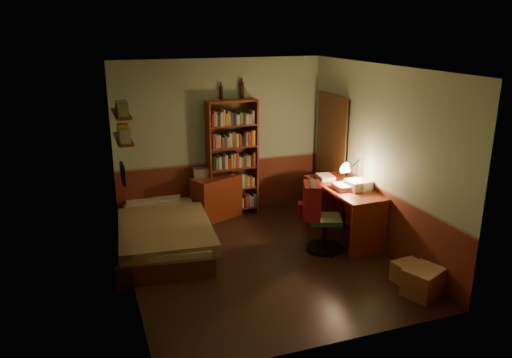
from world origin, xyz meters
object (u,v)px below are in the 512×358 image
object	(u,v)px
bed	(163,223)
dresser	(217,197)
bookshelf	(232,158)
cardboard_box_a	(423,282)
office_chair	(325,222)
desk_lamp	(357,168)
cardboard_box_b	(408,272)
mini_stereo	(200,172)
desk	(343,212)

from	to	relation	value
bed	dresser	xyz separation A→B (m)	(1.03, 0.80, 0.02)
bookshelf	cardboard_box_a	bearing A→B (deg)	-70.73
bed	cardboard_box_a	size ratio (longest dim) A/B	5.06
bed	bookshelf	bearing A→B (deg)	40.76
office_chair	desk_lamp	bearing A→B (deg)	46.72
bookshelf	cardboard_box_b	xyz separation A→B (m)	(1.38, -3.02, -0.85)
bookshelf	cardboard_box_a	xyz separation A→B (m)	(1.34, -3.35, -0.81)
mini_stereo	office_chair	distance (m)	2.33
dresser	desk	distance (m)	2.13
desk_lamp	office_chair	distance (m)	0.96
bed	desk	world-z (taller)	desk
bookshelf	cardboard_box_a	size ratio (longest dim) A/B	4.33
desk	cardboard_box_b	world-z (taller)	desk
desk	cardboard_box_b	distance (m)	1.55
desk	desk_lamp	size ratio (longest dim) A/B	2.76
office_chair	cardboard_box_b	size ratio (longest dim) A/B	2.41
mini_stereo	desk_lamp	bearing A→B (deg)	-37.14
desk	mini_stereo	bearing A→B (deg)	138.10
dresser	desk_lamp	xyz separation A→B (m)	(1.77, -1.44, 0.72)
dresser	mini_stereo	bearing A→B (deg)	128.09
bed	bookshelf	distance (m)	1.73
desk_lamp	mini_stereo	bearing A→B (deg)	148.24
cardboard_box_b	bookshelf	bearing A→B (deg)	114.51
bed	cardboard_box_b	world-z (taller)	bed
bed	desk	xyz separation A→B (m)	(2.63, -0.61, 0.06)
mini_stereo	office_chair	size ratio (longest dim) A/B	0.29
cardboard_box_a	cardboard_box_b	bearing A→B (deg)	84.29
desk	cardboard_box_a	world-z (taller)	desk
cardboard_box_b	cardboard_box_a	bearing A→B (deg)	-95.71
bed	desk_lamp	xyz separation A→B (m)	(2.80, -0.64, 0.73)
dresser	cardboard_box_a	bearing A→B (deg)	-86.38
bookshelf	desk	world-z (taller)	bookshelf
mini_stereo	cardboard_box_b	world-z (taller)	mini_stereo
desk	cardboard_box_b	size ratio (longest dim) A/B	4.12
bed	bookshelf	xyz separation A→B (m)	(1.35, 0.88, 0.64)
dresser	office_chair	xyz separation A→B (m)	(1.12, -1.75, 0.08)
mini_stereo	cardboard_box_a	xyz separation A→B (m)	(1.89, -3.39, -0.61)
desk	bookshelf	bearing A→B (deg)	128.81
cardboard_box_a	desk	bearing A→B (deg)	91.81
bed	dresser	world-z (taller)	dresser
bed	desk_lamp	distance (m)	2.97
mini_stereo	bookshelf	world-z (taller)	bookshelf
bed	desk_lamp	size ratio (longest dim) A/B	4.20
cardboard_box_b	office_chair	bearing A→B (deg)	115.84
desk	desk_lamp	xyz separation A→B (m)	(0.17, -0.03, 0.67)
desk	office_chair	xyz separation A→B (m)	(-0.48, -0.34, 0.04)
dresser	desk	size ratio (longest dim) A/B	0.54
dresser	desk_lamp	world-z (taller)	desk_lamp
bookshelf	desk	distance (m)	2.05
office_chair	cardboard_box_b	world-z (taller)	office_chair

